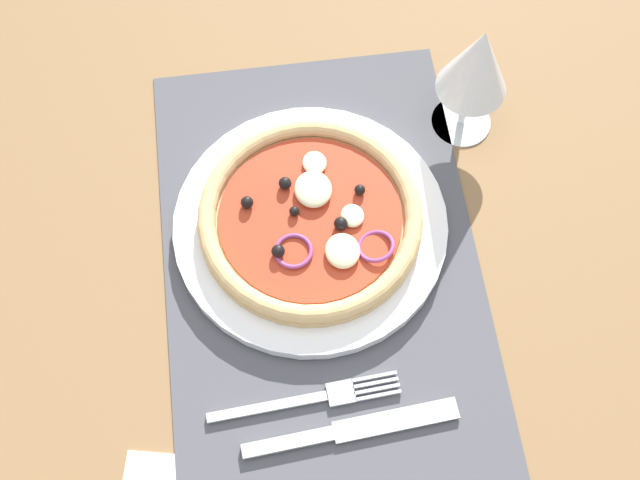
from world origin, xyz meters
TOP-DOWN VIEW (x-y plane):
  - ground_plane at (0.00, 0.00)cm, footprint 190.00×140.00cm
  - placemat at (0.00, 0.00)cm, footprint 48.75×31.23cm
  - plate at (-3.57, -0.64)cm, footprint 27.48×27.48cm
  - pizza at (-3.56, -0.58)cm, footprint 22.22×22.22cm
  - fork at (13.73, -2.42)cm, footprint 2.57×18.06cm
  - knife at (17.04, 0.64)cm, footprint 3.08×20.07cm
  - wine_glass at (-14.38, 17.18)cm, footprint 7.20×7.20cm

SIDE VIEW (x-z plane):
  - ground_plane at x=0.00cm, z-range -2.40..0.00cm
  - placemat at x=0.00cm, z-range 0.00..0.40cm
  - fork at x=13.73cm, z-range 0.40..0.84cm
  - knife at x=17.04cm, z-range 0.35..0.96cm
  - plate at x=-3.57cm, z-range 0.40..1.89cm
  - pizza at x=-3.56cm, z-range 1.66..4.31cm
  - wine_glass at x=-14.38cm, z-range 2.77..17.67cm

